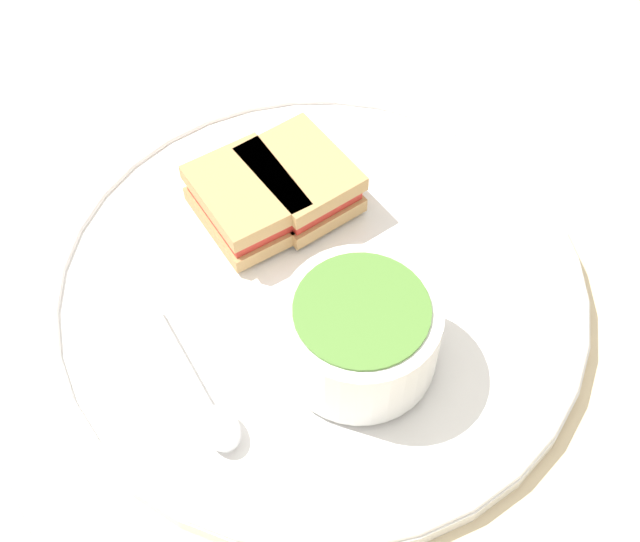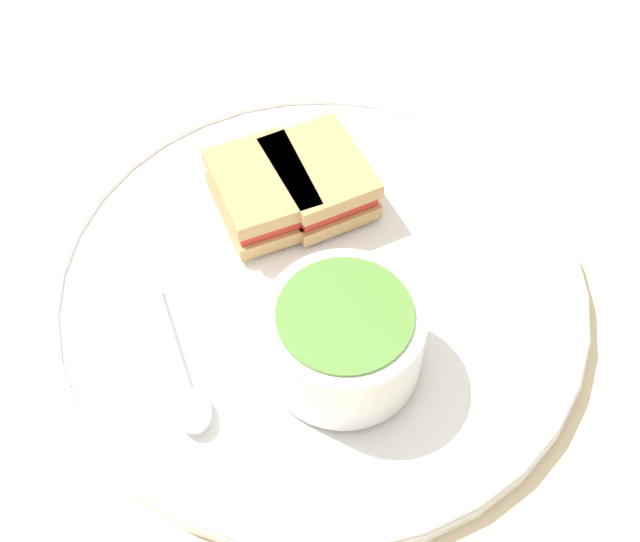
% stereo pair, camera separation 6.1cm
% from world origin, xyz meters
% --- Properties ---
extents(ground_plane, '(2.40, 2.40, 0.00)m').
position_xyz_m(ground_plane, '(0.00, 0.00, 0.00)').
color(ground_plane, beige).
extents(plate, '(0.38, 0.38, 0.02)m').
position_xyz_m(plate, '(0.00, 0.00, 0.01)').
color(plate, white).
rests_on(plate, ground_plane).
extents(soup_bowl, '(0.10, 0.10, 0.06)m').
position_xyz_m(soup_bowl, '(-0.01, 0.06, 0.05)').
color(soup_bowl, white).
rests_on(soup_bowl, plate).
extents(spoon, '(0.04, 0.12, 0.01)m').
position_xyz_m(spoon, '(0.10, 0.08, 0.02)').
color(spoon, silver).
rests_on(spoon, plate).
extents(sandwich_half_near, '(0.08, 0.10, 0.04)m').
position_xyz_m(sandwich_half_near, '(-0.01, -0.08, 0.04)').
color(sandwich_half_near, tan).
rests_on(sandwich_half_near, plate).
extents(sandwich_half_far, '(0.08, 0.09, 0.04)m').
position_xyz_m(sandwich_half_far, '(0.03, -0.07, 0.04)').
color(sandwich_half_far, tan).
rests_on(sandwich_half_far, plate).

